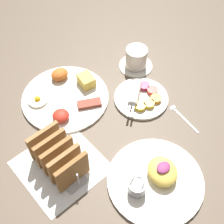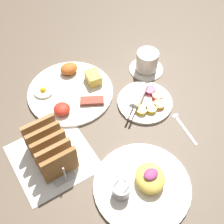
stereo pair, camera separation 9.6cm
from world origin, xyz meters
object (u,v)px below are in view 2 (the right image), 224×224
Objects in this scene: plate_condiments at (145,101)px; coffee_cup at (147,62)px; plate_foreground at (142,184)px; toast_rack at (50,148)px; plate_breakfast at (71,90)px.

plate_condiments is 1.56× the size of coffee_cup.
toast_rack is at bearing 128.33° from plate_foreground.
coffee_cup reaches higher than plate_foreground.
plate_breakfast is at bearing 90.59° from plate_foreground.
plate_breakfast is at bearing 170.44° from coffee_cup.
plate_condiments is (0.18, -0.17, 0.00)m from plate_breakfast.
coffee_cup is (0.10, 0.12, 0.02)m from plate_condiments.
coffee_cup is at bearing -9.56° from plate_breakfast.
plate_condiments is 0.71× the size of plate_foreground.
toast_rack is (-0.17, 0.21, 0.04)m from plate_foreground.
toast_rack is at bearing -129.83° from plate_breakfast.
coffee_cup is at bearing 52.54° from plate_foreground.
toast_rack reaches higher than plate_breakfast.
coffee_cup is (0.27, 0.36, 0.02)m from plate_foreground.
plate_breakfast is 2.38× the size of coffee_cup.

